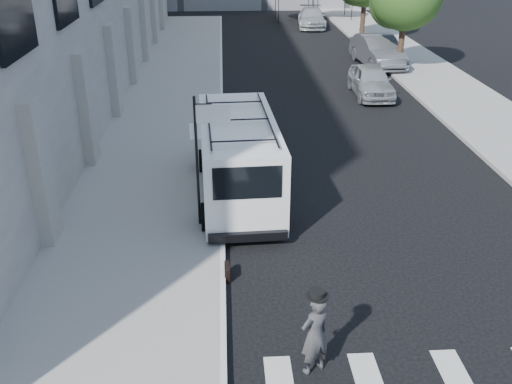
{
  "coord_description": "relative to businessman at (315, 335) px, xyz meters",
  "views": [
    {
      "loc": [
        -1.86,
        -10.26,
        7.47
      ],
      "look_at": [
        -1.13,
        2.66,
        1.3
      ],
      "focal_mm": 40.0,
      "sensor_mm": 36.0,
      "label": 1
    }
  ],
  "objects": [
    {
      "name": "parked_car_b",
      "position": [
        7.16,
        23.85,
        0.03
      ],
      "size": [
        2.26,
        5.33,
        1.71
      ],
      "primitive_type": "imported",
      "rotation": [
        0.0,
        0.0,
        0.09
      ],
      "color": "#525359",
      "rests_on": "ground"
    },
    {
      "name": "businessman",
      "position": [
        0.0,
        0.0,
        0.0
      ],
      "size": [
        0.72,
        0.64,
        1.65
      ],
      "primitive_type": "imported",
      "rotation": [
        0.0,
        0.0,
        3.66
      ],
      "color": "#38383A",
      "rests_on": "ground"
    },
    {
      "name": "parked_car_a",
      "position": [
        5.36,
        17.93,
        -0.11
      ],
      "size": [
        1.77,
        4.22,
        1.43
      ],
      "primitive_type": "imported",
      "rotation": [
        0.0,
        0.0,
        -0.02
      ],
      "color": "#A1A4A9",
      "rests_on": "ground"
    },
    {
      "name": "sidewalk_right",
      "position": [
        9.36,
        22.29,
        -0.75
      ],
      "size": [
        4.0,
        56.0,
        0.15
      ],
      "primitive_type": "cube",
      "color": "gray",
      "rests_on": "ground"
    },
    {
      "name": "parked_car_c",
      "position": [
        5.36,
        37.08,
        -0.11
      ],
      "size": [
        2.45,
        5.1,
        1.43
      ],
      "primitive_type": "imported",
      "rotation": [
        0.0,
        0.0,
        -0.09
      ],
      "color": "#AEB2B7",
      "rests_on": "ground"
    },
    {
      "name": "ground",
      "position": [
        0.36,
        2.29,
        -0.82
      ],
      "size": [
        120.0,
        120.0,
        0.0
      ],
      "primitive_type": "plane",
      "color": "black",
      "rests_on": "ground"
    },
    {
      "name": "cargo_van",
      "position": [
        -1.15,
        7.51,
        0.42
      ],
      "size": [
        2.51,
        6.51,
        2.41
      ],
      "rotation": [
        0.0,
        0.0,
        0.05
      ],
      "color": "white",
      "rests_on": "ground"
    },
    {
      "name": "sign_pole",
      "position": [
        -2.01,
        5.49,
        1.83
      ],
      "size": [
        1.03,
        0.07,
        3.5
      ],
      "color": "black",
      "rests_on": "sidewalk_left"
    },
    {
      "name": "sidewalk_left",
      "position": [
        -3.89,
        18.29,
        -0.75
      ],
      "size": [
        4.5,
        48.0,
        0.15
      ],
      "primitive_type": "cube",
      "color": "gray",
      "rests_on": "ground"
    },
    {
      "name": "briefcase",
      "position": [
        -1.54,
        3.08,
        -0.65
      ],
      "size": [
        0.13,
        0.44,
        0.34
      ],
      "primitive_type": "cube",
      "rotation": [
        0.0,
        0.0,
        0.02
      ],
      "color": "black",
      "rests_on": "ground"
    },
    {
      "name": "suitcase",
      "position": [
        -1.54,
        5.29,
        -0.51
      ],
      "size": [
        0.36,
        0.48,
        1.2
      ],
      "rotation": [
        0.0,
        0.0,
        0.22
      ],
      "color": "black",
      "rests_on": "ground"
    }
  ]
}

